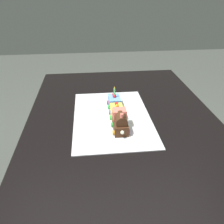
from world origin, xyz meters
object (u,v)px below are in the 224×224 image
Objects in this scene: dining_table at (122,133)px; cake_car_hopper_lemon at (117,112)px; cake_car_flatbed_sky_blue at (114,101)px; cake_locomotive at (120,122)px; birthday_candle at (114,91)px.

dining_table is 0.14m from cake_car_hopper_lemon.
dining_table is 0.19m from cake_car_flatbed_sky_blue.
cake_car_flatbed_sky_blue reaches higher than dining_table.
birthday_candle is (0.25, 0.00, 0.05)m from cake_locomotive.
cake_car_hopper_lemon reaches higher than dining_table.
cake_locomotive is 0.25m from birthday_candle.
dining_table is 27.54× the size of birthday_candle.
birthday_candle reaches higher than cake_car_flatbed_sky_blue.
cake_car_hopper_lemon is (-0.00, 0.03, 0.14)m from dining_table.
birthday_candle is (0.00, -0.00, 0.07)m from cake_car_flatbed_sky_blue.
cake_locomotive is 1.40× the size of cake_car_hopper_lemon.
birthday_candle is at bearing 14.15° from dining_table.
cake_car_hopper_lemon is 0.14m from birthday_candle.
cake_car_flatbed_sky_blue is 1.97× the size of birthday_candle.
birthday_candle reaches higher than cake_car_hopper_lemon.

